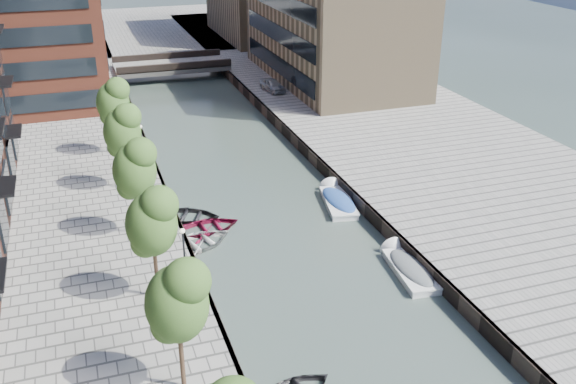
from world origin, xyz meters
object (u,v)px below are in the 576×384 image
sloop_4 (188,219)px  tree_6 (113,100)px  motorboat_3 (337,200)px  motorboat_4 (408,267)px  bridge (171,66)px  tree_5 (122,129)px  tree_3 (151,220)px  tree_2 (177,299)px  sloop_2 (208,230)px  tree_4 (134,167)px  car (273,85)px  sloop_3 (198,246)px

sloop_4 → tree_6: bearing=40.8°
motorboat_3 → motorboat_4: size_ratio=1.04×
bridge → motorboat_4: bearing=-83.4°
motorboat_3 → motorboat_4: bearing=-87.9°
tree_5 → tree_3: bearing=-90.0°
tree_2 → tree_5: size_ratio=1.00×
sloop_2 → sloop_4: (-0.95, 2.00, 0.00)m
bridge → tree_3: size_ratio=2.18×
tree_5 → sloop_4: 7.45m
tree_4 → sloop_4: tree_4 is taller
sloop_4 → tree_5: bearing=63.3°
tree_4 → car: bearing=58.1°
tree_4 → motorboat_3: size_ratio=1.09×
bridge → tree_6: 27.63m
sloop_2 → sloop_4: bearing=17.4°
sloop_3 → motorboat_4: 12.62m
tree_6 → motorboat_4: bearing=-57.0°
tree_3 → motorboat_4: size_ratio=1.13×
tree_4 → sloop_3: tree_4 is taller
sloop_4 → motorboat_4: bearing=-110.2°
tree_3 → sloop_2: tree_3 is taller
tree_5 → car: 26.48m
car → motorboat_4: bearing=-104.4°
tree_3 → car: bearing=63.7°
tree_4 → tree_6: same height
sloop_3 → motorboat_4: motorboat_4 is taller
tree_4 → sloop_4: size_ratio=1.39×
tree_4 → tree_6: 14.00m
tree_5 → sloop_3: 10.04m
sloop_3 → tree_6: bearing=-6.9°
motorboat_4 → sloop_2: bearing=139.0°
tree_3 → tree_6: 21.00m
bridge → tree_5: tree_5 is taller
tree_3 → sloop_3: bearing=62.4°
sloop_4 → car: (13.57, 24.14, 1.64)m
tree_5 → motorboat_4: (13.95, -14.49, -5.10)m
tree_5 → motorboat_4: tree_5 is taller
sloop_3 → motorboat_3: motorboat_3 is taller
tree_5 → sloop_2: bearing=-55.0°
sloop_4 → tree_2: bearing=-166.8°
bridge → tree_4: bearing=-102.0°
sloop_4 → tree_4: bearing=155.9°
tree_2 → tree_4: same height
tree_3 → motorboat_4: 14.86m
sloop_4 → sloop_3: bearing=-157.4°
tree_2 → tree_4: 14.00m
sloop_2 → motorboat_3: 9.42m
sloop_3 → motorboat_3: (10.42, 2.92, 0.21)m
sloop_2 → sloop_4: 2.22m
bridge → tree_5: bearing=-104.4°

